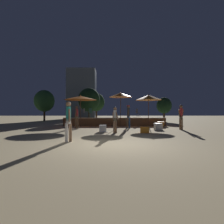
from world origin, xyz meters
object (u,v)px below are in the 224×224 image
object	(u,v)px
person_2	(128,115)
background_tree_2	(89,100)
cube_seat_0	(158,126)
bistro_chair_2	(90,112)
patio_umbrella_2	(148,98)
frisbee_disc	(106,132)
person_3	(115,119)
cube_seat_1	(161,124)
background_tree_3	(44,101)
patio_umbrella_0	(81,98)
patio_umbrella_1	(121,95)
bistro_chair_1	(83,112)
background_tree_1	(164,106)
background_tree_0	(96,102)
cube_seat_2	(103,128)
person_0	(181,116)
person_4	(77,116)
bistro_chair_0	(137,112)
cube_seat_3	(145,130)
person_1	(68,120)

from	to	relation	value
person_2	background_tree_2	xyz separation A→B (m)	(-4.52, 10.56, 1.99)
cube_seat_0	bistro_chair_2	distance (m)	6.98
patio_umbrella_2	frisbee_disc	xyz separation A→B (m)	(-3.90, -4.95, -2.68)
person_3	background_tree_2	xyz separation A→B (m)	(-3.30, 14.05, 2.21)
cube_seat_1	background_tree_3	distance (m)	18.23
patio_umbrella_0	patio_umbrella_1	distance (m)	3.73
bistro_chair_1	background_tree_1	xyz separation A→B (m)	(10.43, 6.49, 0.92)
person_3	background_tree_1	size ratio (longest dim) A/B	0.48
background_tree_0	background_tree_3	world-z (taller)	background_tree_3
patio_umbrella_0	cube_seat_2	world-z (taller)	patio_umbrella_0
patio_umbrella_2	cube_seat_1	distance (m)	2.83
bistro_chair_1	background_tree_0	size ratio (longest dim) A/B	0.21
patio_umbrella_1	cube_seat_2	distance (m)	5.66
person_2	frisbee_disc	world-z (taller)	person_2
person_0	person_3	size ratio (longest dim) A/B	1.14
cube_seat_2	bistro_chair_2	size ratio (longest dim) A/B	0.54
person_0	bistro_chair_2	size ratio (longest dim) A/B	2.08
person_4	bistro_chair_0	size ratio (longest dim) A/B	2.05
bistro_chair_0	background_tree_3	distance (m)	15.07
person_4	bistro_chair_1	size ratio (longest dim) A/B	2.05
patio_umbrella_2	cube_seat_3	size ratio (longest dim) A/B	4.55
cube_seat_0	frisbee_disc	distance (m)	4.23
background_tree_3	cube_seat_2	bearing A→B (deg)	-57.40
patio_umbrella_0	bistro_chair_0	world-z (taller)	patio_umbrella_0
bistro_chair_1	frisbee_disc	size ratio (longest dim) A/B	3.71
patio_umbrella_2	background_tree_2	size ratio (longest dim) A/B	0.63
person_4	background_tree_3	bearing A→B (deg)	142.62
cube_seat_1	background_tree_0	world-z (taller)	background_tree_0
cube_seat_3	bistro_chair_1	world-z (taller)	bistro_chair_1
person_1	background_tree_0	bearing A→B (deg)	63.48
cube_seat_0	background_tree_3	distance (m)	19.01
cube_seat_1	person_3	xyz separation A→B (m)	(-4.14, -4.25, 0.63)
bistro_chair_1	person_1	bearing A→B (deg)	18.59
patio_umbrella_2	person_3	world-z (taller)	patio_umbrella_2
patio_umbrella_0	person_4	size ratio (longest dim) A/B	1.61
background_tree_1	person_4	bearing A→B (deg)	-135.87
person_1	background_tree_1	world-z (taller)	background_tree_1
patio_umbrella_2	cube_seat_3	xyz separation A→B (m)	(-1.41, -5.26, -2.50)
person_0	background_tree_1	world-z (taller)	background_tree_1
cube_seat_0	person_3	xyz separation A→B (m)	(-3.32, -2.10, 0.64)
person_2	background_tree_2	world-z (taller)	background_tree_2
cube_seat_0	background_tree_1	bearing A→B (deg)	70.63
cube_seat_1	person_2	xyz separation A→B (m)	(-2.92, -0.75, 0.86)
person_3	bistro_chair_1	world-z (taller)	bistro_chair_1
cube_seat_3	bistro_chair_0	size ratio (longest dim) A/B	0.74
frisbee_disc	background_tree_1	size ratio (longest dim) A/B	0.07
cube_seat_1	bistro_chair_1	bearing A→B (deg)	158.51
cube_seat_3	person_2	world-z (taller)	person_2
cube_seat_1	person_4	xyz separation A→B (m)	(-7.20, -0.78, 0.79)
person_2	frisbee_disc	distance (m)	3.69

